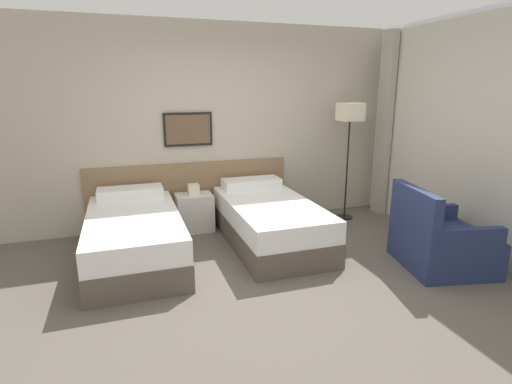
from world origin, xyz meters
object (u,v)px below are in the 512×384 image
floor_lamp (350,119)px  armchair (440,243)px  bed_near_door (135,236)px  nightstand (194,212)px  bed_near_window (269,221)px

floor_lamp → armchair: floor_lamp is taller
bed_near_door → armchair: size_ratio=1.87×
armchair → bed_near_door: bearing=80.2°
floor_lamp → nightstand: bearing=175.6°
bed_near_door → floor_lamp: 3.25m
nightstand → floor_lamp: bearing=-4.4°
nightstand → bed_near_door: bearing=-137.6°
nightstand → floor_lamp: (2.19, -0.17, 1.18)m
nightstand → armchair: size_ratio=0.62×
bed_near_window → floor_lamp: bearing=21.7°
bed_near_window → floor_lamp: size_ratio=1.16×
nightstand → armchair: bearing=-40.6°
bed_near_window → armchair: (1.48, -1.22, -0.01)m
bed_near_door → bed_near_window: 1.59m
bed_near_door → armchair: 3.30m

